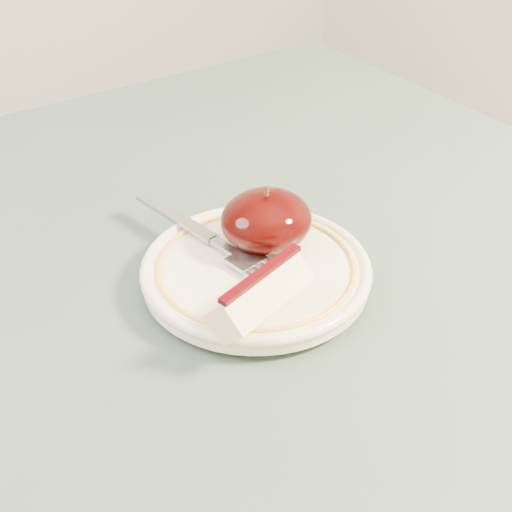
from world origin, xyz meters
TOP-DOWN VIEW (x-y plane):
  - table at (0.00, 0.00)m, footprint 0.90×0.90m
  - plate at (0.04, 0.01)m, footprint 0.18×0.18m
  - apple_half at (0.07, 0.03)m, footprint 0.08×0.07m
  - apple_wedge at (0.01, -0.04)m, footprint 0.09×0.06m
  - fork at (0.03, 0.06)m, footprint 0.05×0.19m

SIDE VIEW (x-z plane):
  - table at x=0.00m, z-range 0.29..1.04m
  - plate at x=0.04m, z-range 0.75..0.77m
  - fork at x=0.03m, z-range 0.77..0.77m
  - apple_wedge at x=0.01m, z-range 0.77..0.81m
  - apple_half at x=0.07m, z-range 0.76..0.82m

